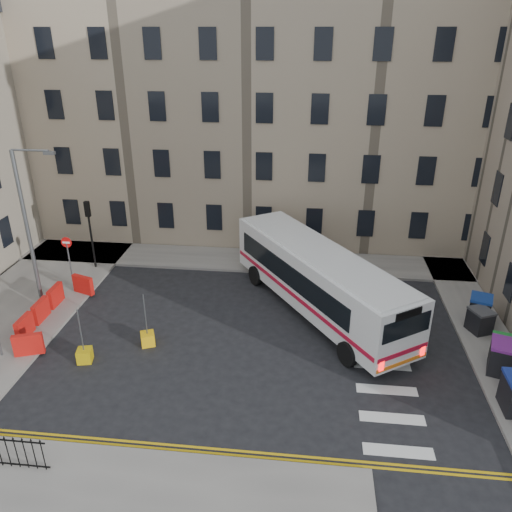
% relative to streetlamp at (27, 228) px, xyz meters
% --- Properties ---
extents(ground, '(120.00, 120.00, 0.00)m').
position_rel_streetlamp_xyz_m(ground, '(13.00, -2.00, -4.34)').
color(ground, black).
rests_on(ground, ground).
extents(pavement_north, '(36.00, 3.20, 0.15)m').
position_rel_streetlamp_xyz_m(pavement_north, '(7.00, 6.60, -4.26)').
color(pavement_north, slate).
rests_on(pavement_north, ground).
extents(pavement_east, '(2.40, 26.00, 0.15)m').
position_rel_streetlamp_xyz_m(pavement_east, '(22.00, 2.00, -4.26)').
color(pavement_east, slate).
rests_on(pavement_east, ground).
extents(pavement_west, '(6.00, 22.00, 0.15)m').
position_rel_streetlamp_xyz_m(pavement_west, '(-1.00, -1.00, -4.26)').
color(pavement_west, slate).
rests_on(pavement_west, ground).
extents(terrace_north, '(38.30, 10.80, 17.20)m').
position_rel_streetlamp_xyz_m(terrace_north, '(6.00, 13.50, 4.28)').
color(terrace_north, tan).
rests_on(terrace_north, ground).
extents(traffic_light_nw, '(0.28, 0.22, 4.10)m').
position_rel_streetlamp_xyz_m(traffic_light_nw, '(1.00, 4.50, -1.47)').
color(traffic_light_nw, black).
rests_on(traffic_light_nw, pavement_west).
extents(streetlamp, '(0.50, 0.22, 8.14)m').
position_rel_streetlamp_xyz_m(streetlamp, '(0.00, 0.00, 0.00)').
color(streetlamp, '#595B5E').
rests_on(streetlamp, pavement_west).
extents(no_entry_north, '(0.60, 0.08, 3.00)m').
position_rel_streetlamp_xyz_m(no_entry_north, '(0.50, 2.50, -2.26)').
color(no_entry_north, '#595B5E').
rests_on(no_entry_north, pavement_west).
extents(roadworks_barriers, '(1.66, 6.26, 1.00)m').
position_rel_streetlamp_xyz_m(roadworks_barriers, '(1.16, -1.50, -3.69)').
color(roadworks_barriers, red).
rests_on(roadworks_barriers, pavement_west).
extents(bus, '(9.11, 11.56, 3.30)m').
position_rel_streetlamp_xyz_m(bus, '(14.19, 1.03, -2.43)').
color(bus, silver).
rests_on(bus, ground).
extents(wheelie_bin_b, '(1.43, 1.53, 1.37)m').
position_rel_streetlamp_xyz_m(wheelie_bin_b, '(21.80, -3.24, -3.49)').
color(wheelie_bin_b, black).
rests_on(wheelie_bin_b, pavement_east).
extents(wheelie_bin_c, '(1.25, 1.36, 1.26)m').
position_rel_streetlamp_xyz_m(wheelie_bin_c, '(21.98, -2.75, -3.55)').
color(wheelie_bin_c, black).
rests_on(wheelie_bin_c, pavement_east).
extents(wheelie_bin_d, '(1.23, 1.30, 1.14)m').
position_rel_streetlamp_xyz_m(wheelie_bin_d, '(21.77, -0.17, -3.61)').
color(wheelie_bin_d, black).
rests_on(wheelie_bin_d, pavement_east).
extents(wheelie_bin_e, '(1.31, 1.40, 1.25)m').
position_rel_streetlamp_xyz_m(wheelie_bin_e, '(22.05, 0.87, -3.55)').
color(wheelie_bin_e, black).
rests_on(wheelie_bin_e, pavement_east).
extents(bollard_yellow, '(0.79, 0.79, 0.60)m').
position_rel_streetlamp_xyz_m(bollard_yellow, '(6.55, -2.80, -4.04)').
color(bollard_yellow, '#E4AA0C').
rests_on(bollard_yellow, ground).
extents(bollard_chevron, '(0.71, 0.71, 0.60)m').
position_rel_streetlamp_xyz_m(bollard_chevron, '(4.22, -4.32, -4.04)').
color(bollard_chevron, '#C09D0B').
rests_on(bollard_chevron, ground).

